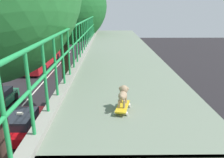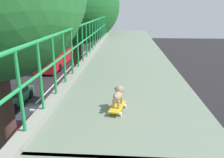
{
  "view_description": "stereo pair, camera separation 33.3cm",
  "coord_description": "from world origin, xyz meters",
  "px_view_note": "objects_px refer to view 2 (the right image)",
  "views": [
    {
      "loc": [
        0.68,
        -0.47,
        7.62
      ],
      "look_at": [
        0.73,
        3.84,
        6.24
      ],
      "focal_mm": 35.58,
      "sensor_mm": 36.0,
      "label": 1
    },
    {
      "loc": [
        1.01,
        -0.46,
        7.62
      ],
      "look_at": [
        0.73,
        3.84,
        6.24
      ],
      "focal_mm": 35.58,
      "sensor_mm": 36.0,
      "label": 2
    }
  ],
  "objects_px": {
    "car_green_sixth": "(13,96)",
    "small_dog": "(118,94)",
    "car_red_taxi_fifth": "(35,120)",
    "city_bus": "(57,51)",
    "toy_skateboard": "(117,107)"
  },
  "relations": [
    {
      "from": "car_red_taxi_fifth",
      "to": "car_green_sixth",
      "type": "bearing_deg",
      "value": 131.64
    },
    {
      "from": "car_green_sixth",
      "to": "small_dog",
      "type": "bearing_deg",
      "value": -55.11
    },
    {
      "from": "toy_skateboard",
      "to": "small_dog",
      "type": "relative_size",
      "value": 1.35
    },
    {
      "from": "car_green_sixth",
      "to": "small_dog",
      "type": "xyz_separation_m",
      "value": [
        9.18,
        -13.17,
        5.65
      ]
    },
    {
      "from": "toy_skateboard",
      "to": "small_dog",
      "type": "bearing_deg",
      "value": 81.83
    },
    {
      "from": "toy_skateboard",
      "to": "car_green_sixth",
      "type": "bearing_deg",
      "value": 124.74
    },
    {
      "from": "city_bus",
      "to": "toy_skateboard",
      "type": "relative_size",
      "value": 22.7
    },
    {
      "from": "car_red_taxi_fifth",
      "to": "city_bus",
      "type": "distance_m",
      "value": 17.7
    },
    {
      "from": "city_bus",
      "to": "car_red_taxi_fifth",
      "type": "bearing_deg",
      "value": -77.86
    },
    {
      "from": "car_red_taxi_fifth",
      "to": "small_dog",
      "type": "distance_m",
      "value": 12.31
    },
    {
      "from": "car_red_taxi_fifth",
      "to": "toy_skateboard",
      "type": "distance_m",
      "value": 12.26
    },
    {
      "from": "car_red_taxi_fifth",
      "to": "car_green_sixth",
      "type": "xyz_separation_m",
      "value": [
        -3.43,
        3.86,
        -0.01
      ]
    },
    {
      "from": "toy_skateboard",
      "to": "small_dog",
      "type": "xyz_separation_m",
      "value": [
        0.01,
        0.06,
        0.2
      ]
    },
    {
      "from": "car_red_taxi_fifth",
      "to": "toy_skateboard",
      "type": "xyz_separation_m",
      "value": [
        5.74,
        -9.37,
        5.44
      ]
    },
    {
      "from": "car_red_taxi_fifth",
      "to": "city_bus",
      "type": "xyz_separation_m",
      "value": [
        -3.71,
        17.26,
        1.31
      ]
    }
  ]
}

